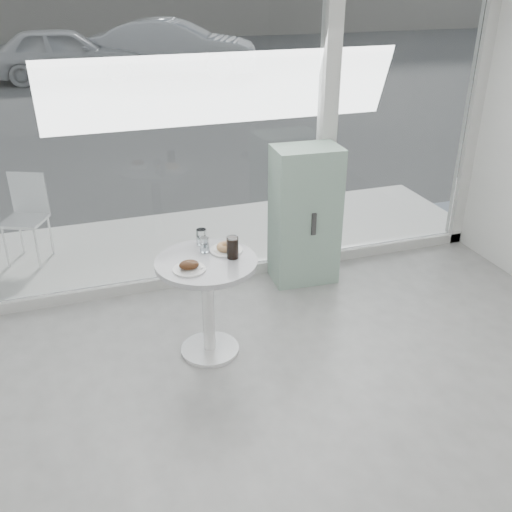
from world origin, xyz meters
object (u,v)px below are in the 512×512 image
object	(u,v)px
main_table	(207,288)
water_tumbler_a	(204,245)
plate_fritter	(190,266)
water_tumbler_b	(202,238)
mint_cabinet	(305,216)
cola_glass	(233,248)
car_white	(65,54)
patio_chair	(27,212)
car_silver	(174,48)
plate_donut	(226,248)

from	to	relation	value
main_table	water_tumbler_a	xyz separation A→B (m)	(0.02, 0.13, 0.27)
main_table	plate_fritter	size ratio (longest dim) A/B	3.42
water_tumbler_b	water_tumbler_a	bearing A→B (deg)	-94.21
mint_cabinet	cola_glass	size ratio (longest dim) A/B	7.81
water_tumbler_a	cola_glass	world-z (taller)	cola_glass
car_white	cola_glass	size ratio (longest dim) A/B	24.70
water_tumbler_b	car_white	bearing A→B (deg)	92.64
mint_cabinet	water_tumbler_b	world-z (taller)	mint_cabinet
plate_fritter	cola_glass	bearing A→B (deg)	14.16
mint_cabinet	water_tumbler_b	distance (m)	1.25
car_white	plate_fritter	xyz separation A→B (m)	(0.40, -12.78, 0.12)
main_table	cola_glass	bearing A→B (deg)	-6.57
car_white	plate_fritter	size ratio (longest dim) A/B	17.53
cola_glass	water_tumbler_b	bearing A→B (deg)	118.87
cola_glass	car_white	bearing A→B (deg)	93.28
patio_chair	water_tumbler_b	bearing A→B (deg)	-29.44
car_silver	cola_glass	size ratio (longest dim) A/B	27.56
main_table	car_silver	bearing A→B (deg)	79.74
car_white	plate_fritter	distance (m)	12.79
cola_glass	patio_chair	bearing A→B (deg)	125.72
water_tumbler_a	plate_fritter	bearing A→B (deg)	-124.35
mint_cabinet	cola_glass	world-z (taller)	mint_cabinet
car_white	car_silver	world-z (taller)	car_silver
main_table	car_white	world-z (taller)	car_white
patio_chair	cola_glass	size ratio (longest dim) A/B	5.23
main_table	water_tumbler_b	world-z (taller)	water_tumbler_b
main_table	car_silver	size ratio (longest dim) A/B	0.17
mint_cabinet	car_white	bearing A→B (deg)	101.33
water_tumbler_a	mint_cabinet	bearing A→B (deg)	33.36
car_white	water_tumbler_b	bearing A→B (deg)	-174.41
patio_chair	cola_glass	distance (m)	2.51
car_silver	water_tumbler_b	bearing A→B (deg)	-170.38
main_table	plate_fritter	world-z (taller)	plate_fritter
mint_cabinet	car_white	world-z (taller)	car_white
patio_chair	water_tumbler_a	bearing A→B (deg)	-31.53
plate_fritter	water_tumbler_a	distance (m)	0.29
patio_chair	water_tumbler_a	xyz separation A→B (m)	(1.29, -1.86, 0.29)
car_white	plate_donut	world-z (taller)	car_white
patio_chair	water_tumbler_b	distance (m)	2.19
plate_fritter	water_tumbler_b	xyz separation A→B (m)	(0.17, 0.36, 0.03)
mint_cabinet	patio_chair	size ratio (longest dim) A/B	1.49
car_silver	water_tumbler_a	size ratio (longest dim) A/B	39.37
car_white	cola_glass	xyz separation A→B (m)	(0.73, -12.70, 0.17)
main_table	car_silver	distance (m)	12.76
plate_donut	mint_cabinet	bearing A→B (deg)	38.73
car_white	cola_glass	world-z (taller)	car_white
patio_chair	car_white	distance (m)	10.71
water_tumbler_a	water_tumbler_b	size ratio (longest dim) A/B	0.93
car_white	water_tumbler_a	distance (m)	12.56
mint_cabinet	car_white	size ratio (longest dim) A/B	0.32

